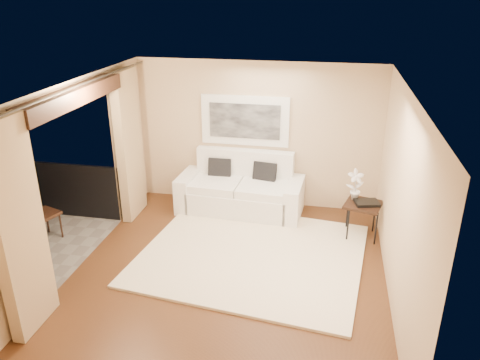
% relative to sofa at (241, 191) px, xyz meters
% --- Properties ---
extents(floor, '(5.00, 5.00, 0.00)m').
position_rel_sofa_xyz_m(floor, '(0.22, -2.10, -0.38)').
color(floor, '#543018').
rests_on(floor, ground).
extents(room_shell, '(5.00, 6.40, 5.00)m').
position_rel_sofa_xyz_m(room_shell, '(-1.91, -2.10, 2.14)').
color(room_shell, white).
rests_on(room_shell, ground).
extents(balcony, '(1.81, 2.60, 1.17)m').
position_rel_sofa_xyz_m(balcony, '(-3.08, -2.10, -0.21)').
color(balcony, '#605B56').
rests_on(balcony, ground).
extents(curtains, '(0.16, 4.80, 2.64)m').
position_rel_sofa_xyz_m(curtains, '(-1.89, -2.10, 0.95)').
color(curtains, tan).
rests_on(curtains, ground).
extents(artwork, '(1.62, 0.07, 0.92)m').
position_rel_sofa_xyz_m(artwork, '(-0.00, 0.36, 1.24)').
color(artwork, white).
rests_on(artwork, room_shell).
extents(rug, '(3.65, 3.28, 0.04)m').
position_rel_sofa_xyz_m(rug, '(0.47, -1.57, -0.36)').
color(rug, '#FFEFCD').
rests_on(rug, floor).
extents(sofa, '(2.31, 1.09, 1.09)m').
position_rel_sofa_xyz_m(sofa, '(0.00, 0.00, 0.00)').
color(sofa, white).
rests_on(sofa, floor).
extents(side_table, '(0.68, 0.68, 0.61)m').
position_rel_sofa_xyz_m(side_table, '(2.15, -0.62, 0.16)').
color(side_table, black).
rests_on(side_table, floor).
extents(tray, '(0.44, 0.36, 0.05)m').
position_rel_sofa_xyz_m(tray, '(2.21, -0.64, 0.25)').
color(tray, black).
rests_on(tray, side_table).
extents(orchid, '(0.32, 0.26, 0.53)m').
position_rel_sofa_xyz_m(orchid, '(2.01, -0.49, 0.49)').
color(orchid, white).
rests_on(orchid, side_table).
extents(balcony_chair_far, '(0.54, 0.55, 0.98)m').
position_rel_sofa_xyz_m(balcony_chair_far, '(-2.99, -1.81, 0.19)').
color(balcony_chair_far, black).
rests_on(balcony_chair_far, balcony).
extents(balcony_chair_near, '(0.45, 0.45, 0.92)m').
position_rel_sofa_xyz_m(balcony_chair_near, '(-2.75, -2.41, 0.15)').
color(balcony_chair_near, black).
rests_on(balcony_chair_near, balcony).
extents(candle, '(0.06, 0.06, 0.07)m').
position_rel_sofa_xyz_m(candle, '(-3.04, -2.52, 0.41)').
color(candle, red).
rests_on(candle, bistro_table).
extents(glass_a, '(0.06, 0.06, 0.12)m').
position_rel_sofa_xyz_m(glass_a, '(-2.90, -2.73, 0.44)').
color(glass_a, silver).
rests_on(glass_a, bistro_table).
extents(glass_b, '(0.06, 0.06, 0.12)m').
position_rel_sofa_xyz_m(glass_b, '(-2.85, -2.58, 0.44)').
color(glass_b, silver).
rests_on(glass_b, bistro_table).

